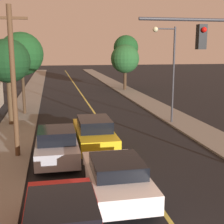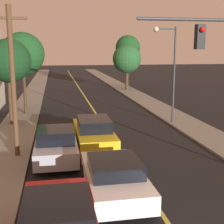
{
  "view_description": "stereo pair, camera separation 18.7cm",
  "coord_description": "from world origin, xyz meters",
  "px_view_note": "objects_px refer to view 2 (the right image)",
  "views": [
    {
      "loc": [
        -3.43,
        -5.32,
        5.22
      ],
      "look_at": [
        0.0,
        12.31,
        1.6
      ],
      "focal_mm": 50.0,
      "sensor_mm": 36.0,
      "label": 1
    },
    {
      "loc": [
        -3.24,
        -5.35,
        5.22
      ],
      "look_at": [
        0.0,
        12.31,
        1.6
      ],
      "focal_mm": 50.0,
      "sensor_mm": 36.0,
      "label": 2
    }
  ],
  "objects_px": {
    "tree_left_near": "(9,62)",
    "tree_right_near": "(127,59)",
    "utility_pole_left": "(13,80)",
    "streetlamp_right": "(169,62)",
    "tree_left_far": "(23,54)",
    "car_near_lane_second": "(94,133)",
    "tree_right_far": "(128,48)",
    "car_outer_lane_second": "(56,145)",
    "car_near_lane_front": "(114,176)"
  },
  "relations": [
    {
      "from": "car_near_lane_front",
      "to": "tree_right_near",
      "type": "xyz_separation_m",
      "value": [
        7.12,
        28.82,
        3.25
      ]
    },
    {
      "from": "utility_pole_left",
      "to": "tree_right_near",
      "type": "xyz_separation_m",
      "value": [
        11.03,
        23.84,
        0.2
      ]
    },
    {
      "from": "car_near_lane_second",
      "to": "utility_pole_left",
      "type": "xyz_separation_m",
      "value": [
        -3.9,
        -0.86,
        3.0
      ]
    },
    {
      "from": "streetlamp_right",
      "to": "tree_left_far",
      "type": "height_order",
      "value": "streetlamp_right"
    },
    {
      "from": "tree_left_near",
      "to": "tree_right_far",
      "type": "relative_size",
      "value": 0.83
    },
    {
      "from": "car_outer_lane_second",
      "to": "tree_right_far",
      "type": "xyz_separation_m",
      "value": [
        9.94,
        27.66,
        4.6
      ]
    },
    {
      "from": "car_near_lane_second",
      "to": "utility_pole_left",
      "type": "distance_m",
      "value": 4.99
    },
    {
      "from": "utility_pole_left",
      "to": "tree_left_near",
      "type": "bearing_deg",
      "value": 98.69
    },
    {
      "from": "utility_pole_left",
      "to": "streetlamp_right",
      "type": "bearing_deg",
      "value": 28.97
    },
    {
      "from": "streetlamp_right",
      "to": "utility_pole_left",
      "type": "xyz_separation_m",
      "value": [
        -9.73,
        -5.39,
        -0.56
      ]
    },
    {
      "from": "car_near_lane_second",
      "to": "tree_left_near",
      "type": "relative_size",
      "value": 0.89
    },
    {
      "from": "car_near_lane_front",
      "to": "tree_right_far",
      "type": "distance_m",
      "value": 33.03
    },
    {
      "from": "car_outer_lane_second",
      "to": "tree_left_far",
      "type": "bearing_deg",
      "value": 101.73
    },
    {
      "from": "streetlamp_right",
      "to": "tree_left_far",
      "type": "bearing_deg",
      "value": 153.76
    },
    {
      "from": "utility_pole_left",
      "to": "tree_right_far",
      "type": "distance_m",
      "value": 29.28
    },
    {
      "from": "utility_pole_left",
      "to": "tree_right_near",
      "type": "bearing_deg",
      "value": 65.18
    },
    {
      "from": "car_near_lane_front",
      "to": "tree_left_far",
      "type": "bearing_deg",
      "value": 105.84
    },
    {
      "from": "car_near_lane_front",
      "to": "tree_right_near",
      "type": "bearing_deg",
      "value": 76.12
    },
    {
      "from": "streetlamp_right",
      "to": "utility_pole_left",
      "type": "distance_m",
      "value": 11.14
    },
    {
      "from": "streetlamp_right",
      "to": "tree_left_far",
      "type": "relative_size",
      "value": 1.03
    },
    {
      "from": "car_outer_lane_second",
      "to": "tree_left_far",
      "type": "relative_size",
      "value": 0.67
    },
    {
      "from": "tree_left_far",
      "to": "tree_right_far",
      "type": "height_order",
      "value": "tree_right_far"
    },
    {
      "from": "car_near_lane_second",
      "to": "tree_right_far",
      "type": "height_order",
      "value": "tree_right_far"
    },
    {
      "from": "tree_right_near",
      "to": "tree_right_far",
      "type": "relative_size",
      "value": 0.82
    },
    {
      "from": "tree_left_near",
      "to": "tree_right_near",
      "type": "bearing_deg",
      "value": 54.52
    },
    {
      "from": "car_near_lane_front",
      "to": "tree_left_far",
      "type": "height_order",
      "value": "tree_left_far"
    },
    {
      "from": "car_near_lane_front",
      "to": "streetlamp_right",
      "type": "xyz_separation_m",
      "value": [
        5.83,
        10.38,
        3.61
      ]
    },
    {
      "from": "tree_left_far",
      "to": "tree_right_near",
      "type": "bearing_deg",
      "value": 49.42
    },
    {
      "from": "tree_left_near",
      "to": "tree_right_far",
      "type": "distance_m",
      "value": 23.68
    },
    {
      "from": "tree_left_near",
      "to": "tree_right_near",
      "type": "distance_m",
      "value": 20.81
    },
    {
      "from": "car_near_lane_front",
      "to": "tree_left_near",
      "type": "height_order",
      "value": "tree_left_near"
    },
    {
      "from": "streetlamp_right",
      "to": "tree_right_near",
      "type": "distance_m",
      "value": 18.5
    },
    {
      "from": "car_near_lane_second",
      "to": "streetlamp_right",
      "type": "height_order",
      "value": "streetlamp_right"
    },
    {
      "from": "tree_left_far",
      "to": "car_outer_lane_second",
      "type": "bearing_deg",
      "value": -78.27
    },
    {
      "from": "car_outer_lane_second",
      "to": "tree_right_far",
      "type": "height_order",
      "value": "tree_right_far"
    },
    {
      "from": "tree_right_far",
      "to": "streetlamp_right",
      "type": "bearing_deg",
      "value": -95.61
    },
    {
      "from": "tree_right_near",
      "to": "tree_right_far",
      "type": "distance_m",
      "value": 3.32
    },
    {
      "from": "tree_right_near",
      "to": "tree_left_near",
      "type": "bearing_deg",
      "value": -125.48
    },
    {
      "from": "streetlamp_right",
      "to": "tree_right_near",
      "type": "bearing_deg",
      "value": 85.99
    },
    {
      "from": "car_near_lane_front",
      "to": "car_outer_lane_second",
      "type": "relative_size",
      "value": 1.04
    },
    {
      "from": "car_near_lane_second",
      "to": "streetlamp_right",
      "type": "relative_size",
      "value": 0.78
    },
    {
      "from": "car_outer_lane_second",
      "to": "tree_left_far",
      "type": "xyz_separation_m",
      "value": [
        -2.35,
        11.33,
        4.03
      ]
    },
    {
      "from": "utility_pole_left",
      "to": "car_outer_lane_second",
      "type": "bearing_deg",
      "value": -25.98
    },
    {
      "from": "car_outer_lane_second",
      "to": "tree_right_near",
      "type": "relative_size",
      "value": 0.75
    },
    {
      "from": "car_outer_lane_second",
      "to": "utility_pole_left",
      "type": "bearing_deg",
      "value": 154.02
    },
    {
      "from": "streetlamp_right",
      "to": "tree_right_far",
      "type": "height_order",
      "value": "tree_right_far"
    },
    {
      "from": "car_near_lane_front",
      "to": "car_near_lane_second",
      "type": "bearing_deg",
      "value": 90.0
    },
    {
      "from": "car_outer_lane_second",
      "to": "streetlamp_right",
      "type": "distance_m",
      "value": 10.68
    },
    {
      "from": "streetlamp_right",
      "to": "tree_left_far",
      "type": "distance_m",
      "value": 11.38
    },
    {
      "from": "car_near_lane_front",
      "to": "car_outer_lane_second",
      "type": "height_order",
      "value": "car_outer_lane_second"
    }
  ]
}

